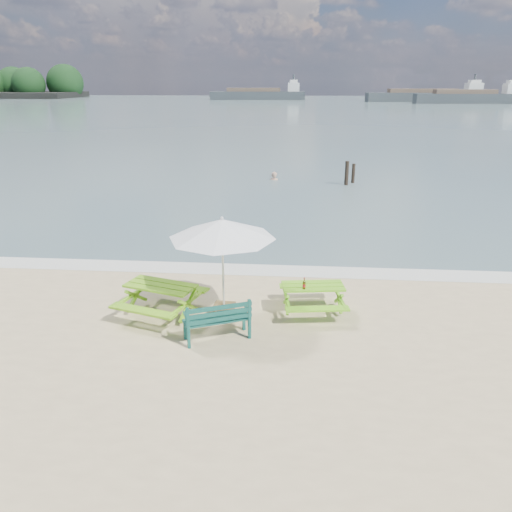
# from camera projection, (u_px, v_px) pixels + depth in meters

# --- Properties ---
(sea) EXTENTS (300.00, 300.00, 0.00)m
(sea) POSITION_uv_depth(u_px,v_px,m) (294.00, 109.00, 89.75)
(sea) COLOR slate
(sea) RESTS_ON ground
(foam_strip) EXTENTS (22.00, 0.90, 0.01)m
(foam_strip) POSITION_uv_depth(u_px,v_px,m) (261.00, 270.00, 14.26)
(foam_strip) COLOR silver
(foam_strip) RESTS_ON ground
(picnic_table_left) EXTENTS (2.05, 2.16, 0.76)m
(picnic_table_left) POSITION_uv_depth(u_px,v_px,m) (161.00, 301.00, 11.44)
(picnic_table_left) COLOR #6DAD1A
(picnic_table_left) RESTS_ON ground
(picnic_table_right) EXTENTS (1.61, 1.75, 0.68)m
(picnic_table_right) POSITION_uv_depth(u_px,v_px,m) (313.00, 299.00, 11.61)
(picnic_table_right) COLOR #6CBC1C
(picnic_table_right) RESTS_ON ground
(park_bench) EXTENTS (1.45, 0.97, 0.85)m
(park_bench) POSITION_uv_depth(u_px,v_px,m) (217.00, 327.00, 10.43)
(park_bench) COLOR #10433C
(park_bench) RESTS_ON ground
(side_table) EXTENTS (0.50, 0.50, 0.31)m
(side_table) POSITION_uv_depth(u_px,v_px,m) (224.00, 311.00, 11.40)
(side_table) COLOR brown
(side_table) RESTS_ON ground
(patio_umbrella) EXTENTS (2.50, 2.50, 2.33)m
(patio_umbrella) POSITION_uv_depth(u_px,v_px,m) (222.00, 229.00, 10.75)
(patio_umbrella) COLOR silver
(patio_umbrella) RESTS_ON ground
(beer_bottle) EXTENTS (0.07, 0.07, 0.27)m
(beer_bottle) POSITION_uv_depth(u_px,v_px,m) (304.00, 285.00, 11.27)
(beer_bottle) COLOR brown
(beer_bottle) RESTS_ON picnic_table_right
(swimmer) EXTENTS (0.76, 0.65, 1.76)m
(swimmer) POSITION_uv_depth(u_px,v_px,m) (274.00, 188.00, 27.28)
(swimmer) COLOR tan
(swimmer) RESTS_ON ground
(mooring_pilings) EXTENTS (0.59, 0.79, 1.43)m
(mooring_pilings) POSITION_uv_depth(u_px,v_px,m) (349.00, 175.00, 25.80)
(mooring_pilings) COLOR black
(mooring_pilings) RESTS_ON ground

